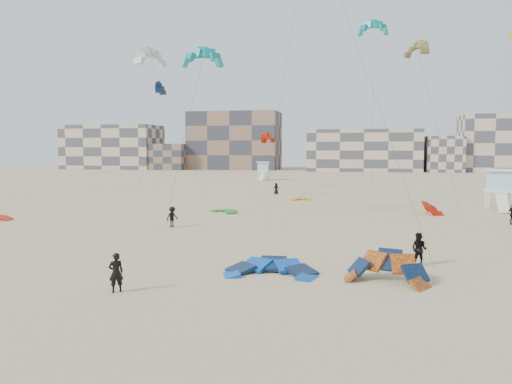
% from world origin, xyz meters
% --- Properties ---
extents(ground, '(320.00, 320.00, 0.00)m').
position_xyz_m(ground, '(0.00, 0.00, 0.00)').
color(ground, tan).
rests_on(ground, ground).
extents(kite_ground_blue, '(5.07, 5.31, 2.45)m').
position_xyz_m(kite_ground_blue, '(4.25, 5.14, 0.00)').
color(kite_ground_blue, blue).
rests_on(kite_ground_blue, ground).
extents(kite_ground_orange, '(5.02, 5.03, 4.09)m').
position_xyz_m(kite_ground_orange, '(10.12, 4.70, 0.00)').
color(kite_ground_orange, orange).
rests_on(kite_ground_orange, ground).
extents(kite_ground_green, '(4.16, 4.20, 0.61)m').
position_xyz_m(kite_ground_green, '(-4.84, 29.31, 0.00)').
color(kite_ground_green, '#22862F').
rests_on(kite_ground_green, ground).
extents(kite_ground_red_far, '(3.76, 3.68, 3.63)m').
position_xyz_m(kite_ground_red_far, '(16.13, 32.60, 0.00)').
color(kite_ground_red_far, red).
rests_on(kite_ground_red_far, ground).
extents(kite_ground_yellow, '(3.89, 4.00, 1.15)m').
position_xyz_m(kite_ground_yellow, '(1.55, 43.07, 0.00)').
color(kite_ground_yellow, orange).
rests_on(kite_ground_yellow, ground).
extents(kitesurfer_main, '(0.80, 0.77, 1.85)m').
position_xyz_m(kitesurfer_main, '(-2.16, 0.52, 0.92)').
color(kitesurfer_main, black).
rests_on(kitesurfer_main, ground).
extents(kitesurfer_b, '(1.15, 1.08, 1.88)m').
position_xyz_m(kitesurfer_b, '(12.14, 8.80, 0.94)').
color(kitesurfer_b, black).
rests_on(kitesurfer_b, ground).
extents(kitesurfer_c, '(1.17, 1.28, 1.73)m').
position_xyz_m(kitesurfer_c, '(-6.63, 19.13, 0.87)').
color(kitesurfer_c, black).
rests_on(kitesurfer_c, ground).
extents(kitesurfer_e, '(0.86, 0.61, 1.67)m').
position_xyz_m(kitesurfer_e, '(-2.92, 50.53, 0.83)').
color(kitesurfer_e, black).
rests_on(kitesurfer_e, ground).
extents(kite_fly_teal_a, '(5.82, 4.15, 15.10)m').
position_xyz_m(kite_fly_teal_a, '(-5.33, 23.83, 14.67)').
color(kite_fly_teal_a, teal).
rests_on(kite_fly_teal_a, ground).
extents(kite_fly_grey, '(11.49, 8.20, 17.90)m').
position_xyz_m(kite_fly_grey, '(-16.27, 37.58, 17.44)').
color(kite_fly_grey, white).
rests_on(kite_fly_grey, ground).
extents(kite_fly_olive, '(5.86, 5.92, 16.54)m').
position_xyz_m(kite_fly_olive, '(14.14, 32.28, 16.31)').
color(kite_fly_olive, brown).
rests_on(kite_fly_olive, ground).
extents(kite_fly_navy, '(3.94, 6.96, 15.79)m').
position_xyz_m(kite_fly_navy, '(-21.00, 51.81, 15.56)').
color(kite_fly_navy, '#102847').
rests_on(kite_fly_navy, ground).
extents(kite_fly_teal_b, '(4.57, 13.18, 26.19)m').
position_xyz_m(kite_fly_teal_b, '(10.54, 63.14, 25.53)').
color(kite_fly_teal_b, teal).
rests_on(kite_fly_teal_b, ground).
extents(kite_fly_red, '(6.40, 5.25, 8.46)m').
position_xyz_m(kite_fly_red, '(-6.39, 62.51, 8.21)').
color(kite_fly_red, red).
rests_on(kite_fly_red, ground).
extents(lifeguard_tower_near, '(3.44, 6.16, 4.36)m').
position_xyz_m(lifeguard_tower_near, '(23.79, 38.08, 2.16)').
color(lifeguard_tower_near, white).
rests_on(lifeguard_tower_near, ground).
extents(lifeguard_tower_far, '(2.81, 5.26, 3.82)m').
position_xyz_m(lifeguard_tower_far, '(-10.90, 82.34, 1.90)').
color(lifeguard_tower_far, white).
rests_on(lifeguard_tower_far, ground).
extents(condo_west_a, '(30.00, 15.00, 14.00)m').
position_xyz_m(condo_west_a, '(-70.00, 130.00, 7.00)').
color(condo_west_a, beige).
rests_on(condo_west_a, ground).
extents(condo_west_b, '(28.00, 14.00, 18.00)m').
position_xyz_m(condo_west_b, '(-30.00, 134.00, 9.00)').
color(condo_west_b, '#866451').
rests_on(condo_west_b, ground).
extents(condo_mid, '(32.00, 16.00, 12.00)m').
position_xyz_m(condo_mid, '(10.00, 130.00, 6.00)').
color(condo_mid, beige).
rests_on(condo_mid, ground).
extents(condo_east, '(26.00, 14.00, 16.00)m').
position_xyz_m(condo_east, '(50.00, 132.00, 8.00)').
color(condo_east, beige).
rests_on(condo_east, ground).
extents(condo_fill_left, '(12.00, 10.00, 8.00)m').
position_xyz_m(condo_fill_left, '(-50.00, 128.00, 4.00)').
color(condo_fill_left, '#866451').
rests_on(condo_fill_left, ground).
extents(condo_fill_right, '(10.00, 10.00, 10.00)m').
position_xyz_m(condo_fill_right, '(32.00, 128.00, 5.00)').
color(condo_fill_right, beige).
rests_on(condo_fill_right, ground).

